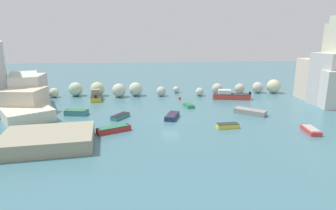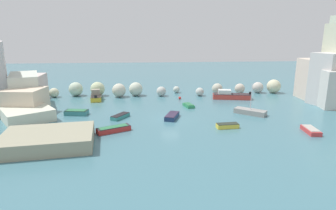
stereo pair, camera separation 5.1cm
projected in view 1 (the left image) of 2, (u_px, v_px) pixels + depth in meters
The scene contains 15 objects.
cove_water at pixel (170, 119), 40.29m from camera, with size 160.00×160.00×0.00m, color #437380.
rock_breakwater at pixel (163, 89), 55.48m from camera, with size 45.31×4.88×2.73m.
stone_dock at pixel (48, 140), 30.34m from camera, with size 9.33×6.80×1.53m, color gray.
channel_buoy at pixel (180, 98), 52.06m from camera, with size 0.50×0.50×0.50m, color red.
moored_boat_0 at pixel (189, 105), 46.81m from camera, with size 1.76×2.71×0.50m.
moored_boat_1 at pixel (114, 129), 34.94m from camera, with size 4.26×2.93×0.66m.
moored_boat_2 at pixel (77, 112), 42.18m from camera, with size 3.49×1.99×0.73m.
moored_boat_3 at pixel (250, 112), 42.47m from camera, with size 4.55×4.17×4.63m.
moored_boat_4 at pixel (311, 130), 34.70m from camera, with size 1.63×3.24×0.60m.
moored_boat_5 at pixel (96, 96), 51.60m from camera, with size 2.42×4.53×1.86m.
moored_boat_6 at pixel (230, 96), 52.46m from camera, with size 7.12×3.31×1.67m.
moored_boat_7 at pixel (54, 134), 33.41m from camera, with size 1.65×3.25×0.68m.
moored_boat_9 at pixel (120, 116), 40.53m from camera, with size 2.65×3.24×0.56m.
moored_boat_10 at pixel (228, 126), 36.38m from camera, with size 2.87×1.29×0.60m.
moored_boat_11 at pixel (172, 116), 40.43m from camera, with size 2.49×3.82×0.65m.
Camera 1 is at (-3.65, -38.40, 11.82)m, focal length 30.43 mm.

